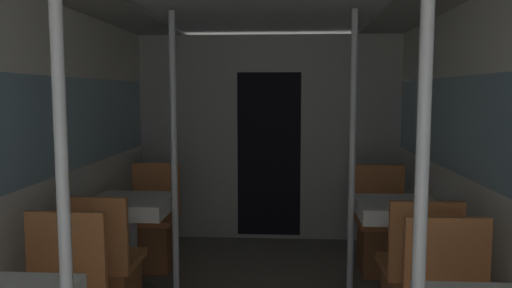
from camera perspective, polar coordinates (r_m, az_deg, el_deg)
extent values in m
cube|color=silver|center=(3.25, -24.36, -2.77)|extent=(0.05, 6.53, 2.07)
cube|color=#8CB2C6|center=(3.21, -24.35, 1.51)|extent=(0.03, 6.00, 0.65)
cube|color=silver|center=(3.10, 25.63, -3.20)|extent=(0.05, 6.53, 2.07)
cube|color=#8CB2C6|center=(3.07, 25.62, 1.28)|extent=(0.03, 6.00, 0.65)
cube|color=#A8A8A3|center=(5.08, 1.51, 0.69)|extent=(2.63, 0.08, 2.07)
cube|color=black|center=(5.05, 1.49, -1.23)|extent=(0.64, 0.01, 1.66)
cube|color=#D17A42|center=(2.84, -20.86, -11.43)|extent=(0.42, 0.04, 0.43)
cylinder|color=silver|center=(1.98, -21.09, -7.92)|extent=(0.05, 0.05, 2.07)
cylinder|color=#B7B7BC|center=(3.90, -14.02, -11.27)|extent=(0.08, 0.08, 0.68)
cube|color=#B2B2B7|center=(3.82, -14.15, -6.25)|extent=(0.54, 0.54, 0.02)
cube|color=white|center=(3.83, -14.13, -6.84)|extent=(0.58, 0.58, 0.11)
cube|color=#D17A42|center=(3.40, -16.80, -12.64)|extent=(0.42, 0.42, 0.05)
cube|color=#D17A42|center=(3.16, -18.14, -9.59)|extent=(0.42, 0.04, 0.43)
cube|color=#9C5B31|center=(4.44, -11.87, -11.18)|extent=(0.36, 0.36, 0.40)
cube|color=#D17A42|center=(4.38, -11.93, -8.34)|extent=(0.42, 0.42, 0.05)
cube|color=#D17A42|center=(4.51, -11.35, -4.82)|extent=(0.42, 0.04, 0.43)
cylinder|color=silver|center=(3.68, -9.34, -1.37)|extent=(0.05, 0.05, 2.07)
cube|color=#D17A42|center=(2.73, 20.93, -12.19)|extent=(0.42, 0.04, 0.43)
cylinder|color=silver|center=(1.86, 18.26, -8.64)|extent=(0.05, 0.05, 2.07)
cylinder|color=#B7B7BC|center=(3.82, 15.77, -11.70)|extent=(0.08, 0.08, 0.68)
cube|color=#B2B2B7|center=(3.73, 15.92, -6.57)|extent=(0.54, 0.54, 0.02)
cube|color=white|center=(3.74, 15.90, -7.18)|extent=(0.58, 0.58, 0.11)
cube|color=#D17A42|center=(3.30, 17.83, -13.23)|extent=(0.42, 0.42, 0.05)
cube|color=#D17A42|center=(3.06, 18.87, -10.15)|extent=(0.42, 0.04, 0.43)
cube|color=#9C5B31|center=(4.36, 14.19, -11.53)|extent=(0.36, 0.36, 0.40)
cube|color=#D17A42|center=(4.30, 14.27, -8.65)|extent=(0.42, 0.42, 0.05)
cube|color=#D17A42|center=(4.43, 13.88, -5.06)|extent=(0.42, 0.04, 0.43)
cylinder|color=silver|center=(3.62, 10.93, -1.52)|extent=(0.05, 0.05, 2.07)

